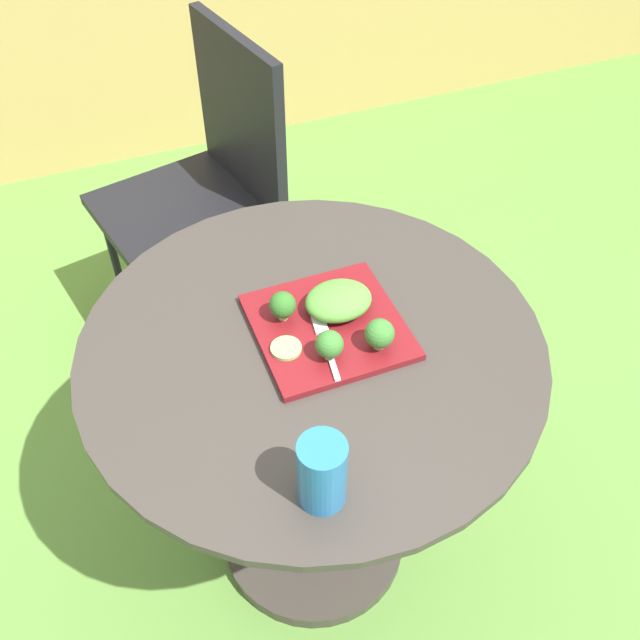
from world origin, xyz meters
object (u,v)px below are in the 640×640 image
fork (325,340)px  salad_plate (328,327)px  drinking_glass (322,475)px  patio_chair (210,174)px

fork → salad_plate: bearing=59.9°
drinking_glass → fork: bearing=67.6°
fork → patio_chair: bearing=89.4°
salad_plate → drinking_glass: drinking_glass is taller
patio_chair → salad_plate: size_ratio=3.49×
patio_chair → salad_plate: (0.01, -0.84, 0.22)m
salad_plate → fork: 0.04m
salad_plate → patio_chair: bearing=90.8°
salad_plate → fork: (-0.02, -0.04, 0.01)m
salad_plate → drinking_glass: size_ratio=2.08×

